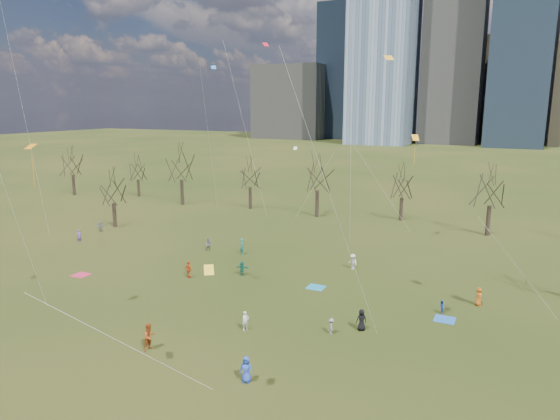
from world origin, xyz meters
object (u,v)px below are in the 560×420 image
at_px(blanket_teal, 316,287).
at_px(person_0, 246,369).
at_px(person_4, 189,269).
at_px(person_1, 245,321).
at_px(blanket_crimson, 81,275).
at_px(person_2, 150,337).
at_px(blanket_navy, 445,319).

xyz_separation_m(blanket_teal, person_0, (1.99, -16.88, 0.82)).
bearing_deg(person_4, person_1, 158.23).
distance_m(blanket_crimson, person_0, 26.45).
bearing_deg(person_2, person_1, -26.55).
bearing_deg(person_4, blanket_crimson, 35.63).
relative_size(person_2, person_4, 1.14).
relative_size(blanket_navy, person_0, 0.95).
height_order(blanket_crimson, person_0, person_0).
relative_size(blanket_navy, person_1, 1.07).
distance_m(blanket_crimson, person_2, 18.89).
xyz_separation_m(blanket_teal, person_4, (-12.23, -2.80, 0.83)).
xyz_separation_m(blanket_navy, person_4, (-23.99, -0.51, 0.83)).
xyz_separation_m(blanket_navy, person_0, (-9.77, -14.60, 0.82)).
bearing_deg(blanket_navy, blanket_crimson, -172.56).
relative_size(person_0, person_2, 0.87).
xyz_separation_m(blanket_crimson, person_2, (16.39, -9.35, 0.95)).
distance_m(blanket_teal, person_2, 17.22).
height_order(blanket_navy, person_0, person_0).
height_order(person_0, person_4, person_4).
xyz_separation_m(blanket_teal, blanket_navy, (11.76, -2.29, 0.00)).
bearing_deg(blanket_crimson, person_2, -29.70).
height_order(blanket_navy, person_2, person_2).
height_order(person_1, person_2, person_2).
bearing_deg(blanket_crimson, person_1, -10.51).
height_order(blanket_crimson, person_2, person_2).
bearing_deg(person_0, blanket_navy, 44.90).
xyz_separation_m(person_1, person_2, (-4.49, -5.48, 0.22)).
bearing_deg(blanket_crimson, person_0, -22.53).
bearing_deg(person_1, person_4, 82.67).
height_order(person_0, person_2, person_2).
bearing_deg(person_2, person_4, 37.78).
bearing_deg(person_0, person_2, 163.14).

